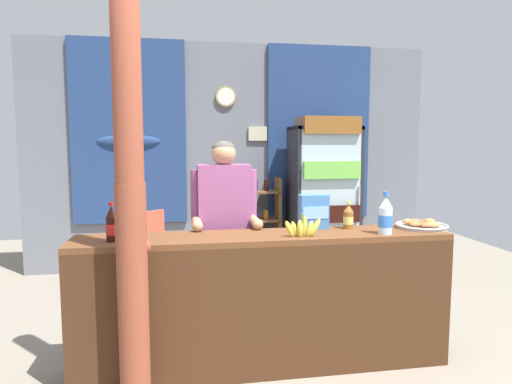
% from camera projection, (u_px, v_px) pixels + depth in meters
% --- Properties ---
extents(ground_plane, '(8.24, 8.24, 0.00)m').
position_uv_depth(ground_plane, '(259.00, 323.00, 4.02)').
color(ground_plane, gray).
extents(back_wall_curtained, '(5.09, 0.22, 2.83)m').
position_uv_depth(back_wall_curtained, '(231.00, 154.00, 5.77)').
color(back_wall_curtained, slate).
rests_on(back_wall_curtained, ground).
extents(stall_counter, '(2.60, 0.44, 0.96)m').
position_uv_depth(stall_counter, '(267.00, 293.00, 3.09)').
color(stall_counter, brown).
rests_on(stall_counter, ground).
extents(timber_post, '(0.20, 0.18, 2.72)m').
position_uv_depth(timber_post, '(130.00, 193.00, 2.61)').
color(timber_post, brown).
rests_on(timber_post, ground).
extents(drink_fridge, '(0.80, 0.62, 1.90)m').
position_uv_depth(drink_fridge, '(324.00, 189.00, 5.49)').
color(drink_fridge, '#232328').
rests_on(drink_fridge, ground).
extents(bottle_shelf_rack, '(0.48, 0.28, 1.17)m').
position_uv_depth(bottle_shelf_rack, '(261.00, 222.00, 5.64)').
color(bottle_shelf_rack, brown).
rests_on(bottle_shelf_rack, ground).
extents(plastic_lawn_chair, '(0.62, 0.62, 0.86)m').
position_uv_depth(plastic_lawn_chair, '(155.00, 247.00, 4.82)').
color(plastic_lawn_chair, '#E5563D').
rests_on(plastic_lawn_chair, ground).
extents(shopkeeper, '(0.52, 0.42, 1.60)m').
position_uv_depth(shopkeeper, '(224.00, 217.00, 3.54)').
color(shopkeeper, '#28282D').
rests_on(shopkeeper, ground).
extents(soda_bottle_water, '(0.10, 0.10, 0.30)m').
position_uv_depth(soda_bottle_water, '(385.00, 216.00, 3.15)').
color(soda_bottle_water, silver).
rests_on(soda_bottle_water, stall_counter).
extents(soda_bottle_cola, '(0.07, 0.07, 0.26)m').
position_uv_depth(soda_bottle_cola, '(112.00, 225.00, 2.90)').
color(soda_bottle_cola, black).
rests_on(soda_bottle_cola, stall_counter).
extents(soda_bottle_iced_tea, '(0.07, 0.07, 0.20)m').
position_uv_depth(soda_bottle_iced_tea, '(348.00, 217.00, 3.35)').
color(soda_bottle_iced_tea, brown).
rests_on(soda_bottle_iced_tea, stall_counter).
extents(snack_box_biscuit, '(0.21, 0.11, 0.25)m').
position_uv_depth(snack_box_biscuit, '(314.00, 212.00, 3.35)').
color(snack_box_biscuit, '#3D75B7').
rests_on(snack_box_biscuit, stall_counter).
extents(pastry_tray, '(0.38, 0.38, 0.07)m').
position_uv_depth(pastry_tray, '(422.00, 225.00, 3.38)').
color(pastry_tray, '#BCBCC1').
rests_on(pastry_tray, stall_counter).
extents(banana_bunch, '(0.27, 0.06, 0.16)m').
position_uv_depth(banana_bunch, '(302.00, 228.00, 3.06)').
color(banana_bunch, '#DBCC42').
rests_on(banana_bunch, stall_counter).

